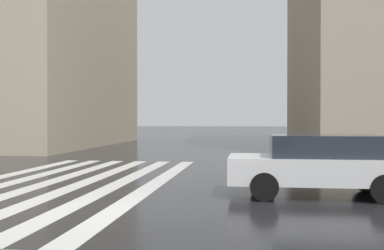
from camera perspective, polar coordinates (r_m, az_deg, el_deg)
The scene contains 3 objects.
ground_plane at distance 8.93m, azimuth -10.31°, elevation -10.73°, with size 220.00×220.00×0.00m, color black.
zebra_crossing at distance 13.48m, azimuth -15.12°, elevation -6.85°, with size 13.00×5.50×0.01m.
car_white at distance 11.00m, azimuth 15.63°, elevation -4.61°, with size 1.85×4.10×1.41m.
Camera 1 is at (-8.34, -2.66, 1.77)m, focal length 42.89 mm.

